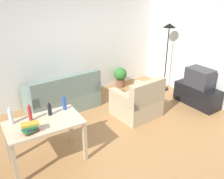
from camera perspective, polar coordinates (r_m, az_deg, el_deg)
The scene contains 15 objects.
ground_plane at distance 5.13m, azimuth 2.29°, elevation -9.93°, with size 5.20×4.40×0.02m, color #9E7042.
wall_rear at distance 6.33m, azimuth -9.69°, elevation 10.00°, with size 5.20×0.10×2.70m, color silver.
wall_right at distance 6.37m, azimuth 21.84°, elevation 8.69°, with size 0.10×4.40×2.70m, color silver.
couch at distance 5.95m, azimuth -11.06°, elevation -1.76°, with size 1.64×0.84×0.92m.
tv_stand at distance 6.44m, azimuth 18.75°, elevation -1.25°, with size 0.44×1.10×0.48m.
tv at distance 6.27m, azimuth 19.32°, elevation 2.56°, with size 0.41×0.60×0.44m.
torchiere_lamp at distance 6.72m, azimuth 12.66°, elevation 11.15°, with size 0.32×0.32×1.81m.
desk at distance 4.23m, azimuth -15.11°, elevation -8.41°, with size 1.24×0.77×0.76m.
potted_plant at distance 7.05m, azimuth 1.90°, elevation 3.12°, with size 0.36×0.36×0.57m.
armchair at distance 5.59m, azimuth 5.91°, elevation -3.04°, with size 0.93×0.88×0.92m.
bottle_clear at distance 4.22m, azimuth -22.05°, elevation -5.73°, with size 0.07×0.07×0.29m.
bottle_red at distance 4.21m, azimuth -18.15°, elevation -5.25°, with size 0.06×0.06×0.29m.
bottle_dark at distance 4.30m, azimuth -13.99°, elevation -4.48°, with size 0.07×0.07×0.23m.
bottle_blue at distance 4.41m, azimuth -10.78°, elevation -3.19°, with size 0.07×0.07×0.25m.
book_stack at distance 3.94m, azimuth -18.12°, elevation -8.24°, with size 0.28×0.22×0.16m.
Camera 1 is at (-2.58, -3.37, 2.87)m, focal length 40.20 mm.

